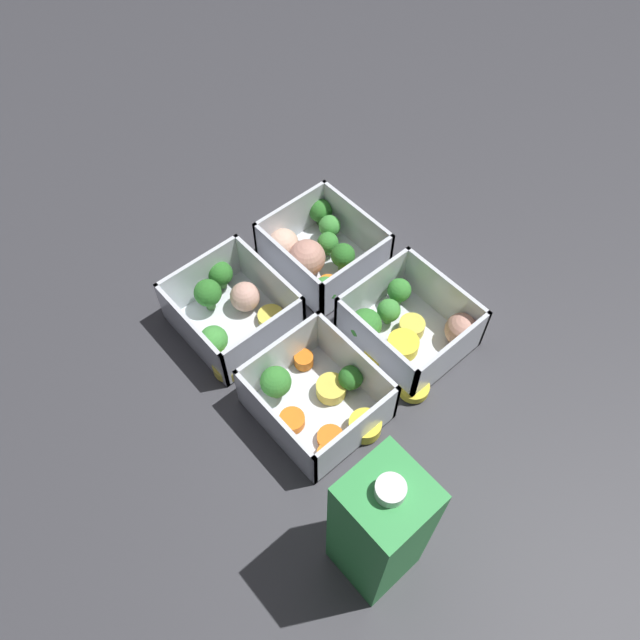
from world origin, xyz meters
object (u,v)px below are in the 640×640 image
(container_near_left, at_px, (408,327))
(juice_carton, at_px, (380,529))
(container_near_right, at_px, (318,251))
(container_far_right, at_px, (230,310))
(container_far_left, at_px, (317,397))

(container_near_left, relative_size, juice_carton, 0.71)
(container_near_left, relative_size, container_near_right, 1.01)
(container_far_right, bearing_deg, container_near_left, -137.72)
(container_near_left, distance_m, container_far_left, 0.14)
(container_near_right, distance_m, juice_carton, 0.39)
(container_far_right, relative_size, juice_carton, 0.73)
(juice_carton, bearing_deg, container_near_right, -32.90)
(container_far_right, distance_m, juice_carton, 0.34)
(container_near_right, bearing_deg, container_near_left, -178.71)
(container_far_right, height_order, juice_carton, juice_carton)
(container_near_right, relative_size, container_far_right, 0.97)
(container_near_right, distance_m, container_far_right, 0.14)
(container_near_left, xyz_separation_m, container_far_left, (0.00, 0.14, -0.00))
(container_near_left, bearing_deg, container_far_left, 89.21)
(container_near_left, distance_m, container_far_right, 0.22)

